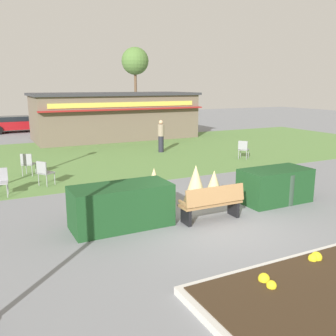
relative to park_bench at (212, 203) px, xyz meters
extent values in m
plane|color=slate|center=(-0.13, -0.35, -0.48)|extent=(80.00, 80.00, 0.00)
cube|color=#5B8442|center=(-0.13, 10.36, -0.48)|extent=(36.00, 12.00, 0.01)
cube|color=beige|center=(-0.13, -3.86, -0.41)|extent=(4.78, 2.35, 0.14)
cube|color=#382819|center=(-0.13, -3.86, -0.34)|extent=(4.54, 2.11, 0.04)
sphere|color=yellow|center=(-1.06, -3.23, -0.29)|extent=(0.20, 0.20, 0.20)
sphere|color=yellow|center=(-1.10, -3.46, -0.29)|extent=(0.17, 0.17, 0.17)
sphere|color=yellow|center=(0.41, -3.05, -0.29)|extent=(0.22, 0.22, 0.22)
sphere|color=yellow|center=(0.31, -3.05, -0.29)|extent=(0.18, 0.18, 0.18)
cube|color=#9E7547|center=(0.00, 0.07, -0.03)|extent=(1.71, 0.50, 0.06)
cube|color=#9E7547|center=(0.00, -0.15, 0.25)|extent=(1.70, 0.15, 0.44)
cube|color=black|center=(-0.73, 0.08, -0.26)|extent=(0.09, 0.44, 0.45)
cube|color=black|center=(0.73, 0.06, -0.26)|extent=(0.09, 0.44, 0.45)
cube|color=#9E7547|center=(-0.81, 0.08, 0.09)|extent=(0.07, 0.44, 0.06)
cube|color=#9E7547|center=(0.81, 0.06, 0.09)|extent=(0.07, 0.44, 0.06)
cube|color=#19421E|center=(-2.24, 0.67, 0.05)|extent=(2.46, 1.10, 1.07)
cube|color=#19421E|center=(2.59, 0.52, 0.03)|extent=(2.10, 1.10, 1.02)
cone|color=#D1BC7F|center=(1.09, 1.56, -0.02)|extent=(0.66, 0.66, 0.92)
cone|color=#D1BC7F|center=(-0.76, 1.92, 0.07)|extent=(0.72, 0.72, 1.11)
cone|color=#D1BC7F|center=(0.29, 1.31, 0.12)|extent=(0.79, 0.79, 1.21)
cylinder|color=#2D4233|center=(2.73, 0.21, -0.02)|extent=(0.52, 0.52, 0.92)
cube|color=#6B5B4C|center=(2.93, 16.08, 0.93)|extent=(10.29, 4.22, 2.82)
cube|color=#333338|center=(2.93, 16.08, 2.42)|extent=(10.59, 4.52, 0.16)
cube|color=maroon|center=(2.93, 13.79, 1.55)|extent=(10.39, 0.36, 0.08)
cube|color=#D8CC4C|center=(2.93, 13.95, 1.83)|extent=(9.26, 0.04, 0.28)
cube|color=gray|center=(-3.59, 7.48, -0.03)|extent=(0.60, 0.60, 0.04)
cube|color=gray|center=(-3.69, 7.30, 0.19)|extent=(0.41, 0.25, 0.44)
cylinder|color=gray|center=(-3.33, 7.56, -0.26)|extent=(0.03, 0.03, 0.45)
cylinder|color=gray|center=(-3.67, 7.74, -0.26)|extent=(0.03, 0.03, 0.45)
cylinder|color=gray|center=(-3.51, 7.22, -0.26)|extent=(0.03, 0.03, 0.45)
cylinder|color=gray|center=(-3.85, 7.40, -0.26)|extent=(0.03, 0.03, 0.45)
cube|color=gray|center=(-4.76, 4.83, -0.03)|extent=(0.49, 0.49, 0.04)
cube|color=gray|center=(-4.73, 5.03, 0.19)|extent=(0.44, 0.09, 0.44)
cylinder|color=gray|center=(-4.59, 4.62, -0.26)|extent=(0.03, 0.03, 0.45)
cylinder|color=gray|center=(-4.54, 4.99, -0.26)|extent=(0.03, 0.03, 0.45)
cube|color=gray|center=(6.03, 6.42, -0.03)|extent=(0.62, 0.62, 0.04)
cube|color=gray|center=(5.87, 6.30, 0.19)|extent=(0.30, 0.37, 0.44)
cylinder|color=gray|center=(6.30, 6.39, -0.26)|extent=(0.03, 0.03, 0.45)
cylinder|color=gray|center=(6.06, 6.69, -0.26)|extent=(0.03, 0.03, 0.45)
cylinder|color=gray|center=(6.00, 6.15, -0.26)|extent=(0.03, 0.03, 0.45)
cylinder|color=gray|center=(5.77, 6.45, -0.26)|extent=(0.03, 0.03, 0.45)
cube|color=gray|center=(-3.23, 5.62, -0.03)|extent=(0.61, 0.61, 0.04)
cube|color=gray|center=(-3.39, 5.50, 0.19)|extent=(0.29, 0.38, 0.44)
cylinder|color=gray|center=(-2.97, 5.57, -0.26)|extent=(0.03, 0.03, 0.45)
cylinder|color=gray|center=(-3.19, 5.88, -0.26)|extent=(0.03, 0.03, 0.45)
cylinder|color=gray|center=(-3.27, 5.35, -0.26)|extent=(0.03, 0.03, 0.45)
cylinder|color=gray|center=(-3.50, 5.66, -0.26)|extent=(0.03, 0.03, 0.45)
cylinder|color=#23232D|center=(3.31, 9.88, -0.06)|extent=(0.28, 0.28, 0.85)
cylinder|color=gray|center=(3.31, 9.88, 0.68)|extent=(0.34, 0.34, 0.62)
sphere|color=tan|center=(3.31, 9.88, 1.10)|extent=(0.22, 0.22, 0.22)
cube|color=maroon|center=(-2.70, 22.57, 0.07)|extent=(4.24, 1.89, 0.60)
cube|color=black|center=(-2.85, 22.56, 0.50)|extent=(2.34, 1.63, 0.44)
cylinder|color=black|center=(-1.41, 23.51, -0.16)|extent=(0.64, 0.23, 0.64)
cylinder|color=black|center=(-1.37, 21.67, -0.16)|extent=(0.64, 0.23, 0.64)
cube|color=#B7BABF|center=(2.22, 22.57, 0.07)|extent=(4.33, 2.13, 0.60)
cube|color=black|center=(2.07, 22.55, 0.50)|extent=(2.43, 1.76, 0.44)
cylinder|color=black|center=(3.45, 23.59, -0.16)|extent=(0.66, 0.27, 0.64)
cylinder|color=black|center=(3.59, 21.75, -0.16)|extent=(0.66, 0.27, 0.64)
cylinder|color=black|center=(0.85, 23.38, -0.16)|extent=(0.66, 0.27, 0.64)
cylinder|color=black|center=(1.00, 21.55, -0.16)|extent=(0.66, 0.27, 0.64)
cube|color=black|center=(8.37, 22.57, 0.07)|extent=(4.23, 1.88, 0.60)
cube|color=black|center=(8.22, 22.57, 0.50)|extent=(2.34, 1.63, 0.44)
cylinder|color=black|center=(9.69, 23.46, -0.16)|extent=(0.64, 0.23, 0.64)
cylinder|color=black|center=(9.65, 21.62, -0.16)|extent=(0.64, 0.23, 0.64)
cylinder|color=black|center=(7.08, 23.51, -0.16)|extent=(0.64, 0.23, 0.64)
cylinder|color=black|center=(7.05, 21.67, -0.16)|extent=(0.64, 0.23, 0.64)
cylinder|color=brown|center=(9.92, 29.66, 1.92)|extent=(0.28, 0.28, 4.81)
sphere|color=#4C7233|center=(9.92, 29.66, 5.43)|extent=(2.80, 2.80, 2.80)
camera|label=1|loc=(-5.20, -7.76, 2.97)|focal=40.15mm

